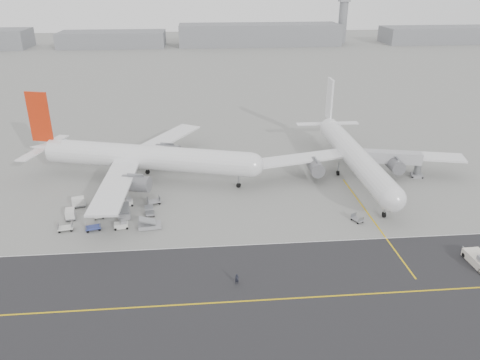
{
  "coord_description": "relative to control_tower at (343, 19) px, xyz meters",
  "views": [
    {
      "loc": [
        -3.75,
        -74.35,
        44.67
      ],
      "look_at": [
        4.09,
        12.0,
        6.62
      ],
      "focal_mm": 35.0,
      "sensor_mm": 36.0,
      "label": 1
    }
  ],
  "objects": [
    {
      "name": "airliner_a",
      "position": [
        -117.38,
        -235.61,
        -10.49
      ],
      "size": [
        56.47,
        55.3,
        20.01
      ],
      "rotation": [
        0.0,
        0.0,
        1.28
      ],
      "color": "white",
      "rests_on": "ground"
    },
    {
      "name": "taxiway",
      "position": [
        -94.98,
        -282.98,
        -16.24
      ],
      "size": [
        220.0,
        59.0,
        0.03
      ],
      "color": "#28282B",
      "rests_on": "ground"
    },
    {
      "name": "ground_crew_a",
      "position": [
        -98.73,
        -278.68,
        -15.33
      ],
      "size": [
        0.71,
        0.5,
        1.84
      ],
      "primitive_type": "imported",
      "rotation": [
        0.0,
        0.0,
        0.09
      ],
      "color": "black",
      "rests_on": "ground"
    },
    {
      "name": "stray_dolly",
      "position": [
        -73.31,
        -260.4,
        -16.25
      ],
      "size": [
        2.31,
        2.73,
        1.44
      ],
      "primitive_type": null,
      "rotation": [
        0.0,
        0.0,
        0.45
      ],
      "color": "silver",
      "rests_on": "ground"
    },
    {
      "name": "airliner_b",
      "position": [
        -67.35,
        -237.49,
        -10.85
      ],
      "size": [
        53.79,
        54.37,
        18.76
      ],
      "rotation": [
        0.0,
        0.0,
        -0.0
      ],
      "color": "white",
      "rests_on": "ground"
    },
    {
      "name": "horizon_buildings",
      "position": [
        -70.0,
        -5.0,
        -16.25
      ],
      "size": [
        520.0,
        28.0,
        28.0
      ],
      "primitive_type": null,
      "color": "gray",
      "rests_on": "ground"
    },
    {
      "name": "ground",
      "position": [
        -100.0,
        -265.0,
        -16.25
      ],
      "size": [
        700.0,
        700.0,
        0.0
      ],
      "primitive_type": "plane",
      "color": "gray",
      "rests_on": "ground"
    },
    {
      "name": "control_tower",
      "position": [
        0.0,
        0.0,
        0.0
      ],
      "size": [
        7.0,
        7.0,
        31.25
      ],
      "color": "gray",
      "rests_on": "ground"
    },
    {
      "name": "gse_cluster",
      "position": [
        -121.98,
        -254.05,
        -16.25
      ],
      "size": [
        26.5,
        21.67,
        2.17
      ],
      "primitive_type": null,
      "rotation": [
        0.0,
        0.0,
        0.17
      ],
      "color": "#96979B",
      "rests_on": "ground"
    },
    {
      "name": "jet_bridge",
      "position": [
        -58.65,
        -238.17,
        -11.88
      ],
      "size": [
        16.8,
        6.75,
        6.27
      ],
      "rotation": [
        0.0,
        0.0,
        -0.23
      ],
      "color": "gray",
      "rests_on": "ground"
    }
  ]
}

